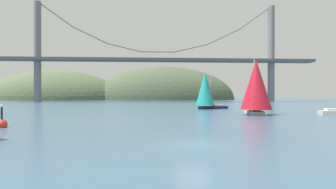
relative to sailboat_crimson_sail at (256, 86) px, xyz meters
name	(u,v)px	position (x,y,z in m)	size (l,w,h in m)	color
ground_plane	(193,144)	(-14.48, -25.25, -4.77)	(360.00, 360.00, 0.00)	#385670
headland_center	(165,100)	(-9.48, 109.75, -4.77)	(79.19, 44.00, 36.83)	#425138
headland_left	(56,100)	(-69.48, 109.75, -4.77)	(73.20, 44.00, 32.45)	#4C5B3D
suspension_bridge	(158,57)	(-14.48, 69.75, 14.00)	(133.36, 6.00, 41.00)	slate
sailboat_crimson_sail	(256,86)	(0.00, 0.00, 0.00)	(5.91, 9.63, 10.61)	#B7B2A8
sailboat_teal_sail	(206,90)	(-4.91, 17.40, -0.35)	(8.21, 5.21, 8.72)	#191E4C
channel_buoy	(2,124)	(-33.12, -14.48, -4.40)	(1.10, 1.10, 2.64)	red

